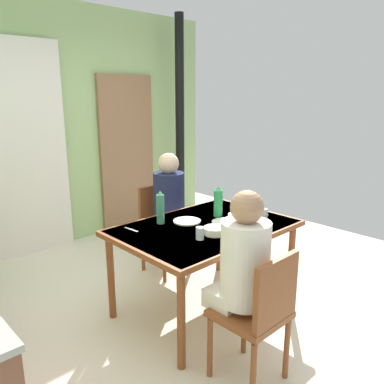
{
  "coord_description": "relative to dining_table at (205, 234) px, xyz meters",
  "views": [
    {
      "loc": [
        -1.89,
        -2.09,
        1.75
      ],
      "look_at": [
        0.2,
        0.11,
        0.99
      ],
      "focal_mm": 36.06,
      "sensor_mm": 36.0,
      "label": 1
    }
  ],
  "objects": [
    {
      "name": "ground_plane",
      "position": [
        -0.2,
        0.04,
        -0.67
      ],
      "size": [
        5.82,
        5.82,
        0.0
      ],
      "primitive_type": "plane",
      "color": "silver"
    },
    {
      "name": "wall_back",
      "position": [
        -0.2,
        2.27,
        0.72
      ],
      "size": [
        4.48,
        0.1,
        2.77
      ],
      "primitive_type": "cube",
      "color": "#9FC27F",
      "rests_on": "ground_plane"
    },
    {
      "name": "door_wooden",
      "position": [
        0.76,
        2.19,
        0.33
      ],
      "size": [
        0.8,
        0.05,
        2.0
      ],
      "primitive_type": "cube",
      "color": "#8E6647",
      "rests_on": "ground_plane"
    },
    {
      "name": "stove_pipe_column",
      "position": [
        1.46,
        1.92,
        0.72
      ],
      "size": [
        0.12,
        0.12,
        2.77
      ],
      "primitive_type": "cylinder",
      "color": "black",
      "rests_on": "ground_plane"
    },
    {
      "name": "curtain_panel",
      "position": [
        -0.54,
        2.17,
        0.5
      ],
      "size": [
        0.9,
        0.03,
        2.33
      ],
      "primitive_type": "cube",
      "color": "white",
      "rests_on": "ground_plane"
    },
    {
      "name": "dining_table",
      "position": [
        0.0,
        0.0,
        0.0
      ],
      "size": [
        1.41,
        0.97,
        0.74
      ],
      "color": "brown",
      "rests_on": "ground_plane"
    },
    {
      "name": "chair_near_diner",
      "position": [
        -0.38,
        -0.84,
        -0.17
      ],
      "size": [
        0.4,
        0.4,
        0.87
      ],
      "color": "brown",
      "rests_on": "ground_plane"
    },
    {
      "name": "chair_far_diner",
      "position": [
        0.23,
        0.84,
        -0.17
      ],
      "size": [
        0.4,
        0.4,
        0.87
      ],
      "rotation": [
        0.0,
        0.0,
        3.14
      ],
      "color": "brown",
      "rests_on": "ground_plane"
    },
    {
      "name": "person_near_diner",
      "position": [
        -0.38,
        -0.7,
        0.11
      ],
      "size": [
        0.3,
        0.37,
        0.77
      ],
      "color": "silver",
      "rests_on": "ground_plane"
    },
    {
      "name": "person_far_diner",
      "position": [
        0.23,
        0.7,
        0.11
      ],
      "size": [
        0.3,
        0.37,
        0.77
      ],
      "rotation": [
        0.0,
        0.0,
        3.14
      ],
      "color": "#1C2643",
      "rests_on": "ground_plane"
    },
    {
      "name": "water_bottle_green_near",
      "position": [
        0.26,
        0.09,
        0.19
      ],
      "size": [
        0.08,
        0.08,
        0.27
      ],
      "color": "#2C9A54",
      "rests_on": "dining_table"
    },
    {
      "name": "water_bottle_green_far",
      "position": [
        -0.22,
        0.29,
        0.2
      ],
      "size": [
        0.07,
        0.07,
        0.27
      ],
      "color": "#3F8C6A",
      "rests_on": "dining_table"
    },
    {
      "name": "serving_bowl_center",
      "position": [
        -0.08,
        -0.19,
        0.1
      ],
      "size": [
        0.17,
        0.17,
        0.05
      ],
      "primitive_type": "cylinder",
      "color": "#F0E5C2",
      "rests_on": "dining_table"
    },
    {
      "name": "dinner_plate_near_left",
      "position": [
        0.16,
        -0.07,
        0.07
      ],
      "size": [
        0.22,
        0.22,
        0.01
      ],
      "primitive_type": "cylinder",
      "color": "white",
      "rests_on": "dining_table"
    },
    {
      "name": "dinner_plate_near_right",
      "position": [
        0.4,
        -0.03,
        0.07
      ],
      "size": [
        0.2,
        0.2,
        0.01
      ],
      "primitive_type": "cylinder",
      "color": "white",
      "rests_on": "dining_table"
    },
    {
      "name": "dinner_plate_far_center",
      "position": [
        -0.04,
        0.17,
        0.07
      ],
      "size": [
        0.23,
        0.23,
        0.01
      ],
      "primitive_type": "cylinder",
      "color": "white",
      "rests_on": "dining_table"
    },
    {
      "name": "drinking_glass_by_near_diner",
      "position": [
        -0.24,
        -0.19,
        0.11
      ],
      "size": [
        0.06,
        0.06,
        0.09
      ],
      "primitive_type": "cylinder",
      "color": "silver",
      "rests_on": "dining_table"
    },
    {
      "name": "drinking_glass_by_far_diner",
      "position": [
        0.43,
        -0.26,
        0.12
      ],
      "size": [
        0.06,
        0.06,
        0.11
      ],
      "primitive_type": "cylinder",
      "color": "silver",
      "rests_on": "dining_table"
    },
    {
      "name": "drinking_glass_spare_center",
      "position": [
        0.15,
        -0.3,
        0.12
      ],
      "size": [
        0.06,
        0.06,
        0.1
      ],
      "primitive_type": "cylinder",
      "color": "silver",
      "rests_on": "dining_table"
    },
    {
      "name": "cutlery_knife_near",
      "position": [
        -0.49,
        0.32,
        0.07
      ],
      "size": [
        0.03,
        0.15,
        0.0
      ],
      "primitive_type": "cube",
      "rotation": [
        0.0,
        0.0,
        1.66
      ],
      "color": "silver",
      "rests_on": "dining_table"
    },
    {
      "name": "cutlery_fork_near",
      "position": [
        0.6,
        -0.12,
        0.07
      ],
      "size": [
        0.03,
        0.15,
        0.0
      ],
      "primitive_type": "cube",
      "rotation": [
        0.0,
        0.0,
        1.46
      ],
      "color": "silver",
      "rests_on": "dining_table"
    }
  ]
}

